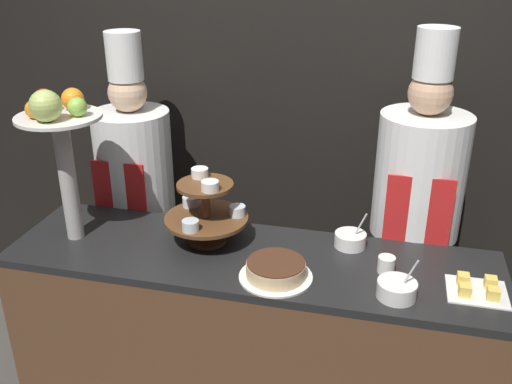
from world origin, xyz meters
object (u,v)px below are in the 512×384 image
object	(u,v)px
tiered_stand	(206,210)
chef_left	(136,187)
chef_center_left	(416,208)
cake_square_tray	(477,289)
serving_bowl_near	(397,289)
cup_white	(386,265)
cake_round	(276,270)
fruit_pedestal	(59,131)
serving_bowl_far	(350,240)

from	to	relation	value
tiered_stand	chef_left	world-z (taller)	chef_left
chef_center_left	cake_square_tray	bearing A→B (deg)	-67.14
serving_bowl_near	chef_left	size ratio (longest dim) A/B	0.10
cup_white	chef_left	bearing A→B (deg)	160.01
tiered_stand	cake_square_tray	world-z (taller)	tiered_stand
cake_round	cup_white	bearing A→B (deg)	19.10
fruit_pedestal	tiered_stand	bearing A→B (deg)	9.95
serving_bowl_near	chef_center_left	bearing A→B (deg)	83.73
cup_white	serving_bowl_near	xyz separation A→B (m)	(0.04, -0.17, -0.00)
cake_round	chef_left	bearing A→B (deg)	144.82
cake_round	tiered_stand	bearing A→B (deg)	149.28
cake_round	serving_bowl_far	xyz separation A→B (m)	(0.26, 0.32, -0.00)
cake_round	serving_bowl_far	bearing A→B (deg)	50.90
cup_white	chef_center_left	size ratio (longest dim) A/B	0.04
cake_round	cake_square_tray	size ratio (longest dim) A/B	1.32
cake_round	chef_left	size ratio (longest dim) A/B	0.17
serving_bowl_far	chef_center_left	world-z (taller)	chef_center_left
cake_square_tray	chef_left	distance (m)	1.72
chef_left	tiered_stand	bearing A→B (deg)	-37.94
fruit_pedestal	cup_white	world-z (taller)	fruit_pedestal
fruit_pedestal	chef_center_left	size ratio (longest dim) A/B	0.39
fruit_pedestal	cake_square_tray	size ratio (longest dim) A/B	3.11
serving_bowl_near	chef_center_left	distance (m)	0.64
fruit_pedestal	cup_white	distance (m)	1.44
cake_square_tray	tiered_stand	bearing A→B (deg)	173.34
cup_white	fruit_pedestal	bearing A→B (deg)	-178.34
cup_white	chef_center_left	xyz separation A→B (m)	(0.11, 0.47, 0.04)
serving_bowl_far	chef_left	bearing A→B (deg)	165.47
cup_white	serving_bowl_far	xyz separation A→B (m)	(-0.16, 0.18, -0.00)
chef_left	chef_center_left	distance (m)	1.41
chef_center_left	serving_bowl_near	bearing A→B (deg)	-96.27
cake_round	serving_bowl_near	world-z (taller)	serving_bowl_near
fruit_pedestal	chef_center_left	bearing A→B (deg)	19.07
cake_square_tray	cup_white	bearing A→B (deg)	169.02
serving_bowl_near	chef_center_left	world-z (taller)	chef_center_left
cup_white	serving_bowl_near	size ratio (longest dim) A/B	0.41
fruit_pedestal	cake_round	size ratio (longest dim) A/B	2.36
cake_square_tray	chef_center_left	world-z (taller)	chef_center_left
fruit_pedestal	serving_bowl_far	world-z (taller)	fruit_pedestal
cup_white	chef_center_left	distance (m)	0.49
tiered_stand	serving_bowl_near	size ratio (longest dim) A/B	2.18
serving_bowl_far	serving_bowl_near	bearing A→B (deg)	-59.45
serving_bowl_far	tiered_stand	bearing A→B (deg)	-169.63
serving_bowl_near	chef_left	world-z (taller)	chef_left
tiered_stand	cup_white	bearing A→B (deg)	-4.73
cake_round	cake_square_tray	bearing A→B (deg)	5.96
fruit_pedestal	serving_bowl_far	distance (m)	1.31
cup_white	chef_left	size ratio (longest dim) A/B	0.04
fruit_pedestal	serving_bowl_far	xyz separation A→B (m)	(1.20, 0.22, -0.47)
cup_white	serving_bowl_far	bearing A→B (deg)	131.92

